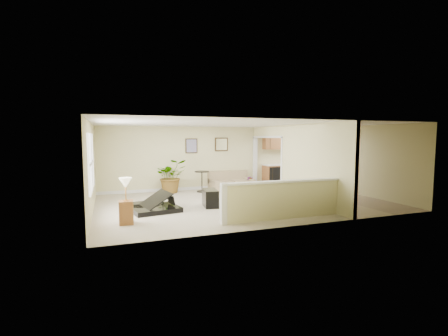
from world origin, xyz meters
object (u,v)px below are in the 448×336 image
object	(u,v)px
piano_bench	(210,198)
palm_plant	(171,176)
accent_table	(202,179)
small_plant	(250,184)
lamp_stand	(126,204)
piano	(153,193)
loveseat	(231,180)

from	to	relation	value
piano_bench	palm_plant	bearing A→B (deg)	102.67
accent_table	small_plant	world-z (taller)	accent_table
lamp_stand	piano	bearing A→B (deg)	57.58
accent_table	piano_bench	bearing A→B (deg)	-100.67
piano_bench	accent_table	distance (m)	2.70
loveseat	lamp_stand	world-z (taller)	lamp_stand
palm_plant	small_plant	distance (m)	3.15
piano	loveseat	distance (m)	4.43
piano	palm_plant	size ratio (longest dim) A/B	1.32
accent_table	small_plant	size ratio (longest dim) A/B	1.57
piano_bench	lamp_stand	size ratio (longest dim) A/B	0.69
piano_bench	loveseat	world-z (taller)	loveseat
palm_plant	loveseat	bearing A→B (deg)	-0.52
accent_table	small_plant	bearing A→B (deg)	-2.66
accent_table	lamp_stand	size ratio (longest dim) A/B	0.71
piano_bench	accent_table	xyz separation A→B (m)	(0.50, 2.64, 0.25)
piano	small_plant	bearing A→B (deg)	20.50
piano_bench	small_plant	world-z (taller)	piano_bench
piano_bench	loveseat	bearing A→B (deg)	58.21
accent_table	lamp_stand	world-z (taller)	lamp_stand
accent_table	palm_plant	distance (m)	1.16
loveseat	palm_plant	bearing A→B (deg)	177.76
piano	loveseat	bearing A→B (deg)	28.41
small_plant	piano_bench	bearing A→B (deg)	-134.11
loveseat	small_plant	distance (m)	0.78
piano	small_plant	distance (m)	4.87
palm_plant	small_plant	bearing A→B (deg)	-5.56
piano	lamp_stand	bearing A→B (deg)	-132.96
loveseat	accent_table	xyz separation A→B (m)	(-1.26, -0.19, 0.15)
piano_bench	lamp_stand	world-z (taller)	lamp_stand
piano	lamp_stand	size ratio (longest dim) A/B	1.49
loveseat	palm_plant	world-z (taller)	palm_plant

